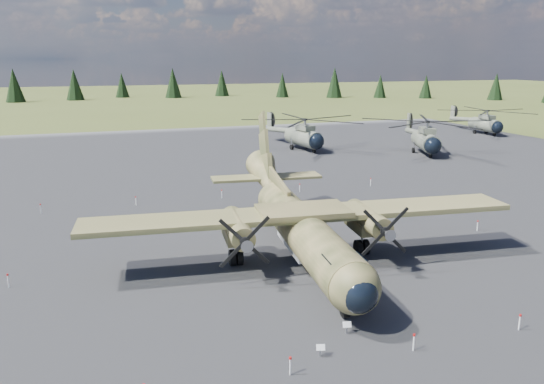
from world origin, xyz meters
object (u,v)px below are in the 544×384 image
object	(u,v)px
transport_plane	(299,219)
helicopter_far	(485,117)
helicopter_near	(303,128)
helicopter_mid	(426,130)

from	to	relation	value
transport_plane	helicopter_far	size ratio (longest dim) A/B	1.37
helicopter_near	helicopter_far	xyz separation A→B (m)	(36.77, 5.54, -0.25)
helicopter_mid	helicopter_far	size ratio (longest dim) A/B	1.17
helicopter_near	transport_plane	bearing A→B (deg)	-121.00
transport_plane	helicopter_mid	world-z (taller)	transport_plane
helicopter_mid	helicopter_far	xyz separation A→B (m)	(21.89, 14.23, -0.32)
transport_plane	helicopter_far	xyz separation A→B (m)	(53.10, 45.59, 0.40)
helicopter_mid	helicopter_near	bearing A→B (deg)	169.73
helicopter_near	helicopter_mid	world-z (taller)	helicopter_mid
helicopter_mid	transport_plane	bearing A→B (deg)	-114.86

